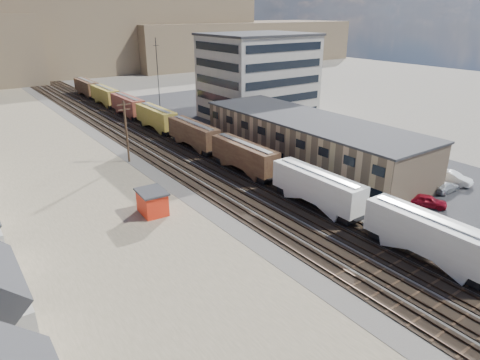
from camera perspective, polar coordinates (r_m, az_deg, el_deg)
ground at (r=45.37m, az=17.35°, el=-9.88°), size 300.00×300.00×0.00m
ballast_bed at (r=82.26m, az=-11.14°, el=5.05°), size 18.00×200.00×0.06m
dirt_yard at (r=67.34m, az=-22.94°, el=-0.07°), size 24.00×180.00×0.03m
asphalt_lot at (r=82.05m, az=7.58°, el=5.23°), size 26.00×120.00×0.04m
rail_tracks at (r=82.02m, az=-11.50°, el=5.04°), size 11.40×200.00×0.24m
freight_train at (r=82.98m, az=-8.85°, el=7.33°), size 3.00×119.74×4.46m
warehouse at (r=69.46m, az=9.08°, el=5.24°), size 12.40×40.40×7.25m
office_tower at (r=98.75m, az=2.38°, el=13.67°), size 22.60×18.60×18.45m
utility_pole_north at (r=70.61m, az=-14.93°, el=6.43°), size 2.20×0.32×10.00m
radio_mast at (r=91.63m, az=-10.83°, el=12.60°), size 1.20×0.16×18.00m
hills_north at (r=192.97m, az=-27.21°, el=16.79°), size 265.00×80.00×32.00m
maintenance_shed at (r=52.63m, az=-11.60°, el=-2.88°), size 3.37×4.23×2.97m
parked_car_red at (r=58.50m, az=23.74°, el=-2.60°), size 3.95×4.81×1.55m
parked_car_white at (r=67.80m, az=26.47°, el=0.25°), size 2.66×5.43×1.71m
parked_car_silver at (r=64.31m, az=25.76°, el=-0.89°), size 4.65×1.91×1.35m
parked_car_blue at (r=89.93m, az=6.72°, el=7.21°), size 5.87×5.06×1.50m
parked_car_far at (r=97.20m, az=8.28°, el=8.18°), size 3.10×4.31×1.36m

